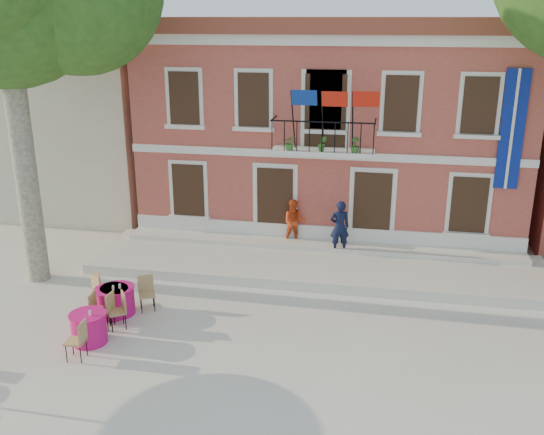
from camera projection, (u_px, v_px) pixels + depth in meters
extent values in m
plane|color=beige|center=(217.00, 332.00, 15.20)|extent=(90.00, 90.00, 0.00)
cube|color=#BE5144|center=(335.00, 127.00, 23.07)|extent=(13.00, 8.00, 7.00)
cube|color=brown|center=(339.00, 24.00, 21.88)|extent=(13.50, 8.50, 0.50)
cube|color=silver|center=(328.00, 40.00, 18.33)|extent=(13.30, 0.35, 0.35)
cube|color=silver|center=(323.00, 152.00, 18.92)|extent=(3.20, 0.90, 0.15)
cube|color=black|center=(322.00, 122.00, 18.23)|extent=(3.20, 0.04, 0.04)
cube|color=navy|center=(512.00, 130.00, 18.05)|extent=(0.70, 0.05, 3.60)
cube|color=navy|center=(291.00, 98.00, 17.82)|extent=(0.76, 0.27, 0.47)
cube|color=red|center=(322.00, 98.00, 17.67)|extent=(0.76, 0.29, 0.47)
cube|color=red|center=(353.00, 99.00, 17.51)|extent=(0.76, 0.27, 0.47)
imported|color=#26591E|center=(290.00, 143.00, 18.71)|extent=(0.43, 0.37, 0.48)
imported|color=#26591E|center=(322.00, 144.00, 18.54)|extent=(0.26, 0.21, 0.48)
imported|color=#26591E|center=(355.00, 145.00, 18.37)|extent=(0.27, 0.27, 0.48)
cube|color=beige|center=(71.00, 126.00, 26.16)|extent=(9.00, 9.00, 6.00)
cube|color=brown|center=(63.00, 50.00, 25.15)|extent=(9.40, 9.40, 0.40)
cube|color=silver|center=(316.00, 265.00, 18.91)|extent=(14.00, 3.40, 0.30)
cylinder|color=#A59E84|center=(24.00, 160.00, 17.15)|extent=(0.63, 0.63, 7.31)
imported|color=black|center=(340.00, 227.00, 19.25)|extent=(0.72, 0.57, 1.72)
imported|color=#CD4118|center=(294.00, 222.00, 19.99)|extent=(0.83, 0.69, 1.53)
cylinder|color=#E2155E|center=(89.00, 328.00, 14.60)|extent=(0.84, 0.84, 0.75)
cylinder|color=#E2155E|center=(87.00, 314.00, 14.48)|extent=(0.90, 0.90, 0.02)
cube|color=tan|center=(75.00, 341.00, 13.86)|extent=(0.45, 0.45, 0.95)
cube|color=tan|center=(101.00, 310.00, 15.27)|extent=(0.45, 0.45, 0.95)
cylinder|color=#E2155E|center=(118.00, 301.00, 16.02)|extent=(0.84, 0.84, 0.75)
cylinder|color=#E2155E|center=(117.00, 287.00, 15.90)|extent=(0.90, 0.90, 0.02)
cube|color=tan|center=(103.00, 289.00, 16.48)|extent=(0.58, 0.58, 0.95)
cube|color=tan|center=(104.00, 310.00, 15.30)|extent=(0.44, 0.44, 0.95)
cube|color=tan|center=(147.00, 294.00, 16.18)|extent=(0.56, 0.56, 0.95)
cylinder|color=#E2155E|center=(112.00, 302.00, 15.92)|extent=(0.84, 0.84, 0.75)
cylinder|color=#E2155E|center=(111.00, 289.00, 15.80)|extent=(0.90, 0.90, 0.02)
cube|color=tan|center=(117.00, 311.00, 15.24)|extent=(0.58, 0.58, 0.95)
cube|color=tan|center=(107.00, 288.00, 16.54)|extent=(0.58, 0.58, 0.95)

